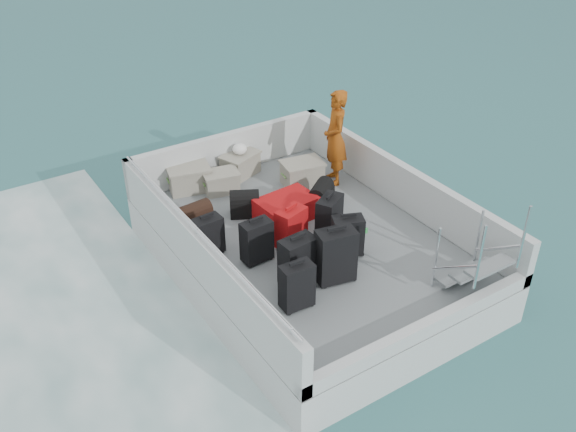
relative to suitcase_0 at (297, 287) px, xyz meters
The scene contains 23 objects.
ground 1.81m from the suitcase_0, 50.16° to the left, with size 160.00×160.00×0.00m, color #184D56.
ferry_hull 1.67m from the suitcase_0, 50.16° to the left, with size 3.60×5.00×0.60m, color silver.
deck 1.58m from the suitcase_0, 50.16° to the left, with size 3.30×4.70×0.02m, color gray.
deck_fittings 1.60m from the suitcase_0, 32.96° to the left, with size 3.60×5.00×0.90m.
suitcase_0 is the anchor object (origin of this frame).
suitcase_1 1.11m from the suitcase_0, 85.74° to the left, with size 0.42×0.24×0.62m, color black.
suitcase_2 1.66m from the suitcase_0, 103.70° to the left, with size 0.40×0.24×0.58m, color black.
suitcase_3 0.74m from the suitcase_0, 14.01° to the left, with size 0.51×0.29×0.77m, color black.
suitcase_4 0.49m from the suitcase_0, 54.97° to the left, with size 0.46×0.27×0.68m, color black.
suitcase_5 1.33m from the suitcase_0, 59.89° to the left, with size 0.43×0.26×0.60m, color #B80E0F.
suitcase_6 1.33m from the suitcase_0, 24.90° to the left, with size 0.43×0.25×0.59m, color black.
suitcase_7 1.68m from the suitcase_0, 40.28° to the left, with size 0.44×0.25×0.62m, color black.
suitcase_8 2.07m from the suitcase_0, 60.84° to the left, with size 0.57×0.87×0.34m, color #B80E0F.
duffel_0 2.33m from the suitcase_0, 97.12° to the left, with size 0.53×0.30×0.32m, color black, non-canonical shape.
duffel_1 2.30m from the suitcase_0, 76.60° to the left, with size 0.44×0.30×0.32m, color black, non-canonical shape.
duffel_2 2.44m from the suitcase_0, 47.59° to the left, with size 0.49×0.30×0.32m, color black, non-canonical shape.
crate_0 3.39m from the suitcase_0, 87.42° to the left, with size 0.64×0.44×0.39m, color gray.
crate_1 3.11m from the suitcase_0, 79.56° to the left, with size 0.53×0.37×0.32m, color gray.
crate_2 3.57m from the suitcase_0, 71.93° to the left, with size 0.60×0.41×0.36m, color gray.
crate_3 3.12m from the suitcase_0, 54.75° to the left, with size 0.63×0.43×0.38m, color gray.
yellow_bag 3.45m from the suitcase_0, 56.55° to the left, with size 0.28×0.26×0.22m, color yellow.
white_bag 3.57m from the suitcase_0, 71.93° to the left, with size 0.24×0.24×0.18m, color white.
passenger 3.31m from the suitcase_0, 45.61° to the left, with size 0.59×0.38×1.59m, color #D05D13.
Camera 1 is at (-4.43, -6.30, 5.87)m, focal length 40.00 mm.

